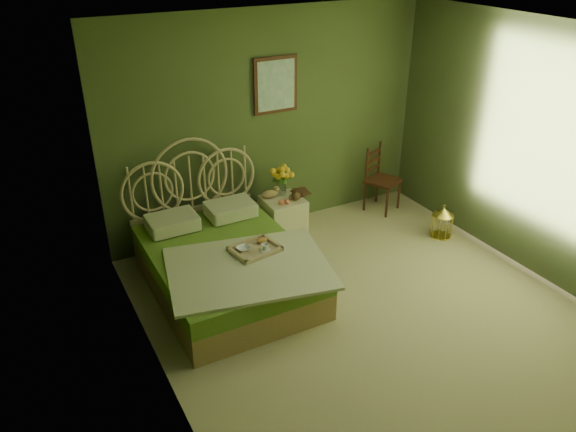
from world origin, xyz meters
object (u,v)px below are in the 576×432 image
chair (380,174)px  birdcage (442,222)px  bed (225,263)px  nightstand (283,210)px

chair → birdcage: 1.06m
chair → bed: bearing=172.6°
bed → birdcage: size_ratio=5.68×
chair → birdcage: chair is taller
chair → birdcage: (0.20, -1.00, -0.29)m
nightstand → chair: 1.49m
chair → nightstand: bearing=158.7°
bed → birdcage: bearing=-4.8°
bed → chair: (2.50, 0.77, 0.19)m
bed → chair: size_ratio=2.49×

